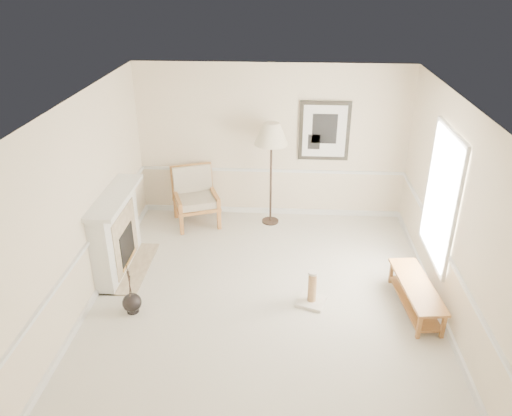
{
  "coord_description": "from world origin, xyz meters",
  "views": [
    {
      "loc": [
        0.26,
        -6.07,
        4.44
      ],
      "look_at": [
        -0.17,
        0.7,
        1.1
      ],
      "focal_mm": 35.0,
      "sensor_mm": 36.0,
      "label": 1
    }
  ],
  "objects_px": {
    "bench": "(416,292)",
    "scratching_post": "(312,293)",
    "floor_vase": "(132,303)",
    "floor_lamp": "(271,137)",
    "armchair": "(195,193)"
  },
  "relations": [
    {
      "from": "bench",
      "to": "scratching_post",
      "type": "bearing_deg",
      "value": 179.18
    },
    {
      "from": "floor_vase",
      "to": "floor_lamp",
      "type": "xyz_separation_m",
      "value": [
        1.84,
        2.85,
        1.55
      ]
    },
    {
      "from": "floor_lamp",
      "to": "bench",
      "type": "bearing_deg",
      "value": -49.42
    },
    {
      "from": "floor_lamp",
      "to": "floor_vase",
      "type": "bearing_deg",
      "value": -122.87
    },
    {
      "from": "scratching_post",
      "to": "floor_lamp",
      "type": "bearing_deg",
      "value": 105.5
    },
    {
      "from": "floor_lamp",
      "to": "bench",
      "type": "height_order",
      "value": "floor_lamp"
    },
    {
      "from": "bench",
      "to": "scratching_post",
      "type": "height_order",
      "value": "scratching_post"
    },
    {
      "from": "floor_lamp",
      "to": "bench",
      "type": "distance_m",
      "value": 3.6
    },
    {
      "from": "floor_vase",
      "to": "scratching_post",
      "type": "xyz_separation_m",
      "value": [
        2.53,
        0.36,
        0.02
      ]
    },
    {
      "from": "armchair",
      "to": "floor_lamp",
      "type": "distance_m",
      "value": 1.82
    },
    {
      "from": "floor_vase",
      "to": "floor_lamp",
      "type": "height_order",
      "value": "floor_lamp"
    },
    {
      "from": "armchair",
      "to": "scratching_post",
      "type": "height_order",
      "value": "armchair"
    },
    {
      "from": "armchair",
      "to": "bench",
      "type": "height_order",
      "value": "armchair"
    },
    {
      "from": "floor_lamp",
      "to": "scratching_post",
      "type": "height_order",
      "value": "floor_lamp"
    },
    {
      "from": "floor_vase",
      "to": "armchair",
      "type": "distance_m",
      "value": 2.89
    }
  ]
}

